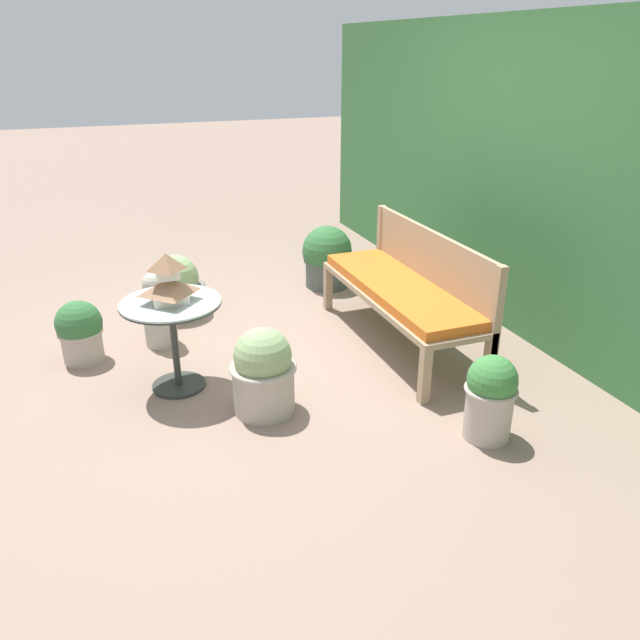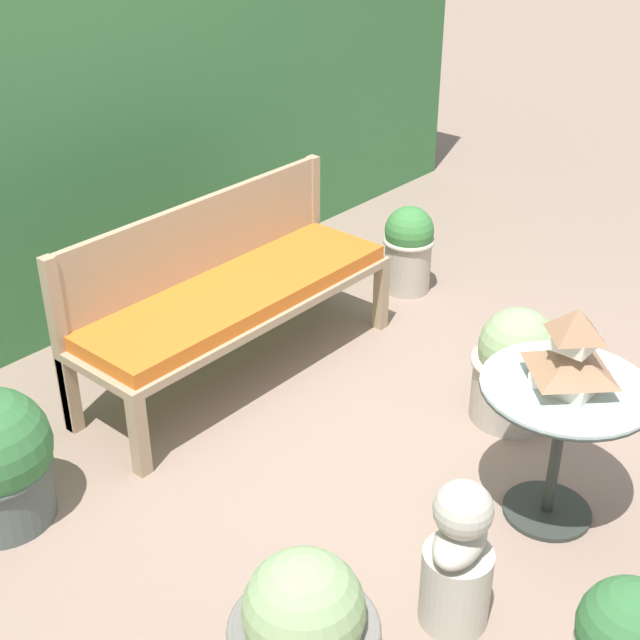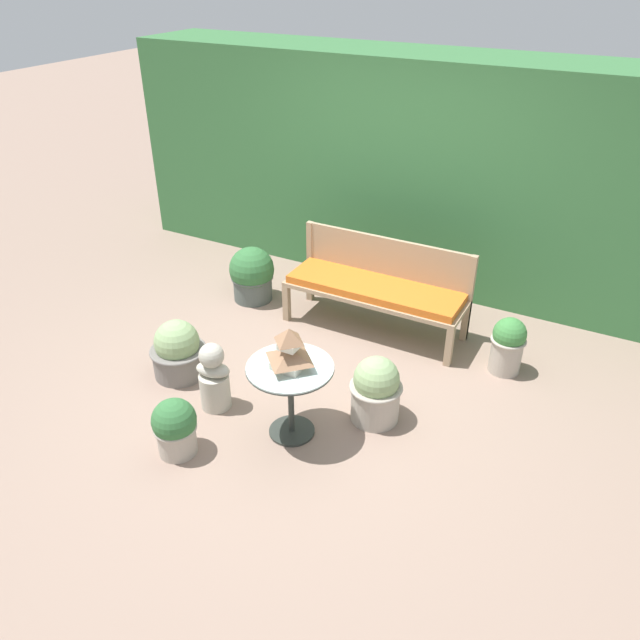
{
  "view_description": "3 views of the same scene",
  "coord_description": "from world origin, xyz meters",
  "px_view_note": "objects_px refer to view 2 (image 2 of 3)",
  "views": [
    {
      "loc": [
        3.89,
        -1.06,
        2.05
      ],
      "look_at": [
        0.27,
        0.31,
        0.34
      ],
      "focal_mm": 35.0,
      "sensor_mm": 36.0,
      "label": 1
    },
    {
      "loc": [
        -2.37,
        -1.74,
        2.37
      ],
      "look_at": [
        0.14,
        0.43,
        0.51
      ],
      "focal_mm": 50.0,
      "sensor_mm": 36.0,
      "label": 2
    },
    {
      "loc": [
        2.11,
        -3.71,
        3.13
      ],
      "look_at": [
        0.07,
        0.08,
        0.54
      ],
      "focal_mm": 35.0,
      "sensor_mm": 36.0,
      "label": 3
    }
  ],
  "objects_px": {
    "potted_plant_table_far": "(304,631)",
    "pagoda_birdhouse": "(572,354)",
    "garden_bench": "(238,299)",
    "garden_bust": "(458,560)",
    "potted_plant_bench_right": "(408,247)",
    "patio_table": "(562,414)",
    "potted_plant_path_edge": "(515,367)"
  },
  "relations": [
    {
      "from": "potted_plant_bench_right",
      "to": "potted_plant_table_far",
      "type": "relative_size",
      "value": 1.0
    },
    {
      "from": "garden_bench",
      "to": "pagoda_birdhouse",
      "type": "bearing_deg",
      "value": -87.72
    },
    {
      "from": "pagoda_birdhouse",
      "to": "potted_plant_path_edge",
      "type": "height_order",
      "value": "pagoda_birdhouse"
    },
    {
      "from": "potted_plant_path_edge",
      "to": "garden_bench",
      "type": "bearing_deg",
      "value": 114.63
    },
    {
      "from": "garden_bench",
      "to": "potted_plant_path_edge",
      "type": "relative_size",
      "value": 3.1
    },
    {
      "from": "pagoda_birdhouse",
      "to": "potted_plant_table_far",
      "type": "relative_size",
      "value": 0.61
    },
    {
      "from": "potted_plant_bench_right",
      "to": "potted_plant_table_far",
      "type": "height_order",
      "value": "same"
    },
    {
      "from": "garden_bench",
      "to": "garden_bust",
      "type": "height_order",
      "value": "garden_bust"
    },
    {
      "from": "potted_plant_bench_right",
      "to": "potted_plant_table_far",
      "type": "bearing_deg",
      "value": -150.67
    },
    {
      "from": "garden_bench",
      "to": "potted_plant_table_far",
      "type": "distance_m",
      "value": 1.84
    },
    {
      "from": "garden_bust",
      "to": "potted_plant_bench_right",
      "type": "relative_size",
      "value": 1.13
    },
    {
      "from": "potted_plant_table_far",
      "to": "pagoda_birdhouse",
      "type": "bearing_deg",
      "value": -9.09
    },
    {
      "from": "garden_bench",
      "to": "garden_bust",
      "type": "bearing_deg",
      "value": -110.7
    },
    {
      "from": "patio_table",
      "to": "potted_plant_path_edge",
      "type": "relative_size",
      "value": 1.16
    },
    {
      "from": "potted_plant_path_edge",
      "to": "potted_plant_bench_right",
      "type": "bearing_deg",
      "value": 56.86
    },
    {
      "from": "pagoda_birdhouse",
      "to": "potted_plant_path_edge",
      "type": "bearing_deg",
      "value": 42.97
    },
    {
      "from": "potted_plant_bench_right",
      "to": "potted_plant_table_far",
      "type": "distance_m",
      "value": 2.76
    },
    {
      "from": "garden_bench",
      "to": "garden_bust",
      "type": "xyz_separation_m",
      "value": [
        -0.62,
        -1.64,
        -0.14
      ]
    },
    {
      "from": "patio_table",
      "to": "potted_plant_table_far",
      "type": "xyz_separation_m",
      "value": [
        -1.21,
        0.19,
        -0.24
      ]
    },
    {
      "from": "potted_plant_table_far",
      "to": "garden_bench",
      "type": "bearing_deg",
      "value": 51.37
    },
    {
      "from": "garden_bench",
      "to": "potted_plant_table_far",
      "type": "xyz_separation_m",
      "value": [
        -1.14,
        -1.43,
        -0.18
      ]
    },
    {
      "from": "pagoda_birdhouse",
      "to": "potted_plant_bench_right",
      "type": "bearing_deg",
      "value": 52.26
    },
    {
      "from": "garden_bench",
      "to": "potted_plant_path_edge",
      "type": "bearing_deg",
      "value": -65.37
    },
    {
      "from": "garden_bust",
      "to": "potted_plant_bench_right",
      "type": "bearing_deg",
      "value": 29.18
    },
    {
      "from": "patio_table",
      "to": "garden_bust",
      "type": "distance_m",
      "value": 0.71
    },
    {
      "from": "garden_bench",
      "to": "potted_plant_table_far",
      "type": "height_order",
      "value": "potted_plant_table_far"
    },
    {
      "from": "garden_bench",
      "to": "potted_plant_bench_right",
      "type": "height_order",
      "value": "potted_plant_bench_right"
    },
    {
      "from": "patio_table",
      "to": "potted_plant_path_edge",
      "type": "distance_m",
      "value": 0.68
    },
    {
      "from": "garden_bust",
      "to": "potted_plant_path_edge",
      "type": "bearing_deg",
      "value": 11.01
    },
    {
      "from": "patio_table",
      "to": "garden_bench",
      "type": "bearing_deg",
      "value": 92.28
    },
    {
      "from": "pagoda_birdhouse",
      "to": "potted_plant_bench_right",
      "type": "relative_size",
      "value": 0.61
    },
    {
      "from": "patio_table",
      "to": "pagoda_birdhouse",
      "type": "bearing_deg",
      "value": 0.0
    }
  ]
}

